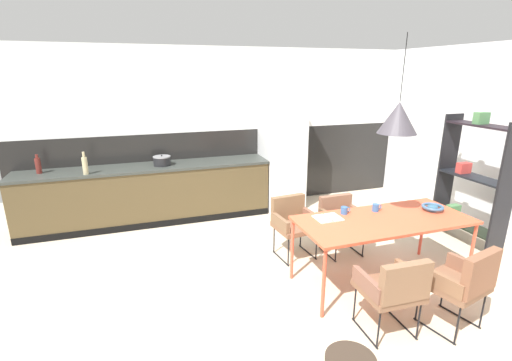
{
  "coord_description": "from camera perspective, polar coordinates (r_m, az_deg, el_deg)",
  "views": [
    {
      "loc": [
        -1.48,
        -2.93,
        2.26
      ],
      "look_at": [
        -0.18,
        0.95,
        1.04
      ],
      "focal_mm": 25.44,
      "sensor_mm": 36.0,
      "label": 1
    }
  ],
  "objects": [
    {
      "name": "ground_plane",
      "position": [
        3.99,
        7.2,
        -18.09
      ],
      "size": [
        8.75,
        8.75,
        0.0
      ],
      "primitive_type": "plane",
      "color": "beige"
    },
    {
      "name": "back_wall_splashback_dark",
      "position": [
        6.34,
        -4.38,
        1.98
      ],
      "size": [
        6.73,
        0.12,
        1.33
      ],
      "primitive_type": "cube",
      "color": "black",
      "rests_on": "ground"
    },
    {
      "name": "back_wall_panel_upper",
      "position": [
        6.14,
        -4.66,
        14.11
      ],
      "size": [
        6.73,
        0.12,
        1.33
      ],
      "primitive_type": "cube",
      "color": "silver",
      "rests_on": "back_wall_splashback_dark"
    },
    {
      "name": "kitchen_counter",
      "position": [
        5.88,
        -16.39,
        -2.05
      ],
      "size": [
        3.75,
        0.63,
        0.9
      ],
      "color": "#4D3F26",
      "rests_on": "ground"
    },
    {
      "name": "refrigerator_column",
      "position": [
        6.2,
        4.12,
        4.62
      ],
      "size": [
        0.68,
        0.6,
        1.96
      ],
      "primitive_type": "cube",
      "color": "silver",
      "rests_on": "ground"
    },
    {
      "name": "dining_table",
      "position": [
        4.16,
        19.44,
        -6.26
      ],
      "size": [
        1.88,
        0.8,
        0.76
      ],
      "color": "#DA5334",
      "rests_on": "ground"
    },
    {
      "name": "armchair_far_side",
      "position": [
        4.64,
        5.77,
        -5.97
      ],
      "size": [
        0.53,
        0.51,
        0.75
      ],
      "rotation": [
        0.0,
        0.0,
        3.24
      ],
      "color": "brown",
      "rests_on": "ground"
    },
    {
      "name": "armchair_corner_seat",
      "position": [
        3.45,
        20.97,
        -15.23
      ],
      "size": [
        0.51,
        0.49,
        0.78
      ],
      "rotation": [
        0.0,
        0.0,
        -0.04
      ],
      "color": "brown",
      "rests_on": "ground"
    },
    {
      "name": "armchair_near_window",
      "position": [
        4.82,
        13.09,
        -5.46
      ],
      "size": [
        0.5,
        0.48,
        0.73
      ],
      "rotation": [
        0.0,
        0.0,
        3.17
      ],
      "color": "brown",
      "rests_on": "ground"
    },
    {
      "name": "armchair_by_stool",
      "position": [
        3.77,
        29.93,
        -13.26
      ],
      "size": [
        0.57,
        0.56,
        0.82
      ],
      "rotation": [
        0.0,
        0.0,
        0.23
      ],
      "color": "brown",
      "rests_on": "ground"
    },
    {
      "name": "fruit_bowl",
      "position": [
        4.58,
        26.03,
        -3.79
      ],
      "size": [
        0.24,
        0.24,
        0.06
      ],
      "color": "#33607F",
      "rests_on": "dining_table"
    },
    {
      "name": "open_book",
      "position": [
        3.99,
        11.23,
        -5.79
      ],
      "size": [
        0.28,
        0.23,
        0.02
      ],
      "color": "white",
      "rests_on": "dining_table"
    },
    {
      "name": "mug_white_ceramic",
      "position": [
        4.31,
        18.33,
        -4.07
      ],
      "size": [
        0.12,
        0.07,
        0.09
      ],
      "color": "#335B93",
      "rests_on": "dining_table"
    },
    {
      "name": "mug_glass_clear",
      "position": [
        4.14,
        13.74,
        -4.58
      ],
      "size": [
        0.12,
        0.08,
        0.08
      ],
      "color": "#335B93",
      "rests_on": "dining_table"
    },
    {
      "name": "cooking_pot",
      "position": [
        5.73,
        -14.57,
        3.03
      ],
      "size": [
        0.26,
        0.26,
        0.17
      ],
      "color": "black",
      "rests_on": "kitchen_counter"
    },
    {
      "name": "bottle_vinegar_dark",
      "position": [
        5.93,
        -31.06,
        2.06
      ],
      "size": [
        0.08,
        0.08,
        0.27
      ],
      "color": "maroon",
      "rests_on": "kitchen_counter"
    },
    {
      "name": "bottle_spice_small",
      "position": [
        5.56,
        -25.31,
        2.2
      ],
      "size": [
        0.07,
        0.07,
        0.32
      ],
      "color": "tan",
      "rests_on": "kitchen_counter"
    },
    {
      "name": "open_shelf_unit",
      "position": [
        5.61,
        30.83,
        0.16
      ],
      "size": [
        0.3,
        0.94,
        1.78
      ],
      "rotation": [
        0.0,
        0.0,
        -1.57
      ],
      "color": "black",
      "rests_on": "ground"
    },
    {
      "name": "pendant_lamp_over_table_near",
      "position": [
        3.85,
        21.45,
        9.17
      ],
      "size": [
        0.38,
        0.38,
        0.93
      ],
      "color": "black"
    }
  ]
}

